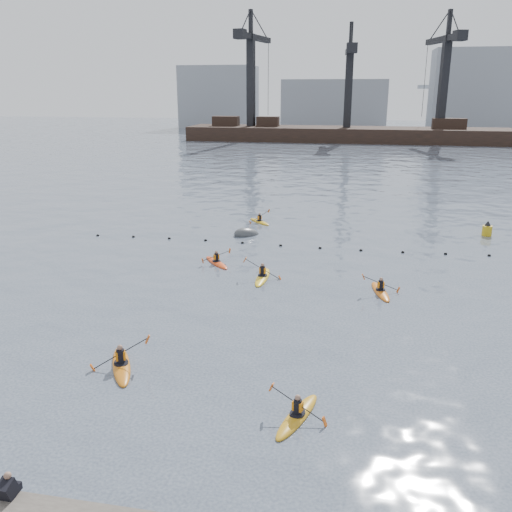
% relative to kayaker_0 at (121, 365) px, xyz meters
% --- Properties ---
extents(ground, '(400.00, 400.00, 0.00)m').
position_rel_kayaker_0_xyz_m(ground, '(5.97, -2.61, -0.11)').
color(ground, '#353E4D').
rests_on(ground, ground).
extents(float_line, '(33.24, 0.73, 0.24)m').
position_rel_kayaker_0_xyz_m(float_line, '(5.47, 19.92, -0.08)').
color(float_line, black).
rests_on(float_line, ground).
extents(barge_pier, '(72.00, 19.30, 29.50)m').
position_rel_kayaker_0_xyz_m(barge_pier, '(5.75, 107.38, 1.78)').
color(barge_pier, black).
rests_on(barge_pier, ground).
extents(skyline, '(141.00, 28.00, 22.00)m').
position_rel_kayaker_0_xyz_m(skyline, '(8.20, 147.66, 9.13)').
color(skyline, gray).
rests_on(skyline, ground).
extents(kayaker_0, '(2.36, 3.61, 1.47)m').
position_rel_kayaker_0_xyz_m(kayaker_0, '(0.00, 0.00, 0.00)').
color(kayaker_0, '#C76A12').
rests_on(kayaker_0, ground).
extents(kayaker_1, '(2.22, 3.35, 1.26)m').
position_rel_kayaker_0_xyz_m(kayaker_1, '(7.86, -2.30, -0.01)').
color(kayaker_1, '#C38916').
rests_on(kayaker_1, ground).
extents(kayaker_2, '(2.52, 2.86, 1.05)m').
position_rel_kayaker_0_xyz_m(kayaker_2, '(0.29, 14.74, -0.02)').
color(kayaker_2, '#E54515').
rests_on(kayaker_2, ground).
extents(kayaker_3, '(2.48, 3.53, 1.46)m').
position_rel_kayaker_0_xyz_m(kayaker_3, '(3.92, 12.35, -0.00)').
color(kayaker_3, yellow).
rests_on(kayaker_3, ground).
extents(kayaker_4, '(2.26, 3.36, 1.28)m').
position_rel_kayaker_0_xyz_m(kayaker_4, '(11.15, 11.20, -0.01)').
color(kayaker_4, '#CE6413').
rests_on(kayaker_4, ground).
extents(kayaker_5, '(2.48, 2.68, 1.20)m').
position_rel_kayaker_0_xyz_m(kayaker_5, '(1.00, 26.98, -0.02)').
color(kayaker_5, gold).
rests_on(kayaker_5, ground).
extents(mooring_buoy, '(2.75, 2.66, 1.60)m').
position_rel_kayaker_0_xyz_m(mooring_buoy, '(0.77, 22.54, -0.11)').
color(mooring_buoy, '#3C3F42').
rests_on(mooring_buoy, ground).
extents(nav_buoy, '(0.77, 0.77, 1.40)m').
position_rel_kayaker_0_xyz_m(nav_buoy, '(19.97, 26.02, 0.31)').
color(nav_buoy, gold).
rests_on(nav_buoy, ground).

